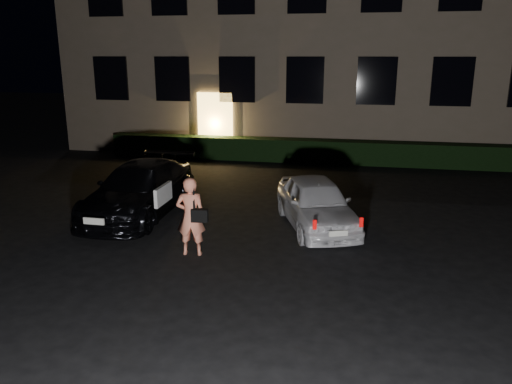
# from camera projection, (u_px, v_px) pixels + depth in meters

# --- Properties ---
(ground) EXTENTS (80.00, 80.00, 0.00)m
(ground) POSITION_uv_depth(u_px,v_px,m) (240.00, 280.00, 9.02)
(ground) COLOR black
(ground) RESTS_ON ground
(building) EXTENTS (20.00, 8.11, 12.00)m
(building) POSITION_uv_depth(u_px,v_px,m) (316.00, 5.00, 21.59)
(building) COLOR #706250
(building) RESTS_ON ground
(hedge) EXTENTS (15.00, 0.70, 0.85)m
(hedge) POSITION_uv_depth(u_px,v_px,m) (302.00, 151.00, 18.83)
(hedge) COLOR black
(hedge) RESTS_ON ground
(sedan) EXTENTS (1.92, 4.53, 1.28)m
(sedan) POSITION_uv_depth(u_px,v_px,m) (140.00, 189.00, 12.60)
(sedan) COLOR black
(sedan) RESTS_ON ground
(hatch) EXTENTS (2.49, 3.72, 1.18)m
(hatch) POSITION_uv_depth(u_px,v_px,m) (316.00, 203.00, 11.65)
(hatch) COLOR white
(hatch) RESTS_ON ground
(man) EXTENTS (0.70, 0.46, 1.62)m
(man) POSITION_uv_depth(u_px,v_px,m) (191.00, 216.00, 9.97)
(man) COLOR #EF8566
(man) RESTS_ON ground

